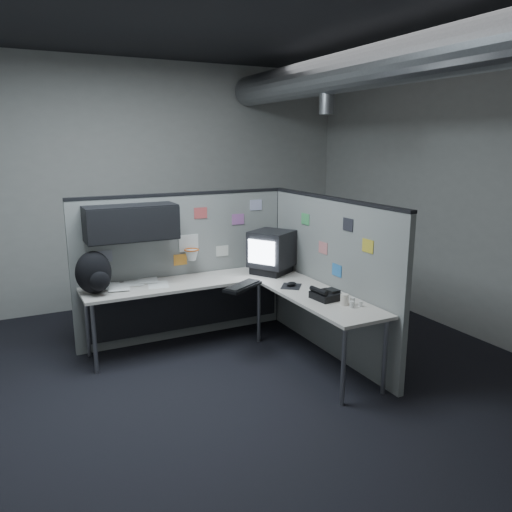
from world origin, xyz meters
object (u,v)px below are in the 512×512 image
desk (226,295)px  monitor (272,251)px  backpack (94,273)px  phone (325,295)px  keyboard (243,286)px

desk → monitor: 0.76m
desk → backpack: (-1.26, 0.26, 0.32)m
desk → phone: phone is taller
desk → keyboard: size_ratio=4.74×
keyboard → backpack: size_ratio=1.17×
desk → keyboard: keyboard is taller
desk → phone: bearing=-54.5°
keyboard → phone: (0.54, -0.67, 0.02)m
monitor → backpack: monitor is taller
desk → phone: 1.10m
keyboard → phone: 0.86m
keyboard → phone: bearing=-37.2°
desk → backpack: bearing=168.1°
desk → phone: (0.63, -0.88, 0.16)m
phone → backpack: bearing=153.2°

